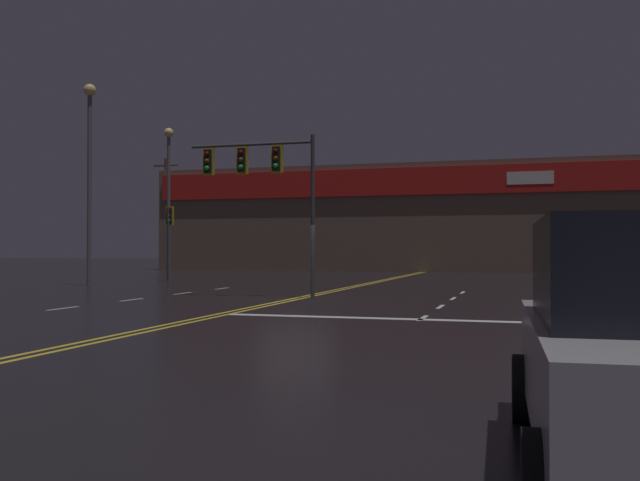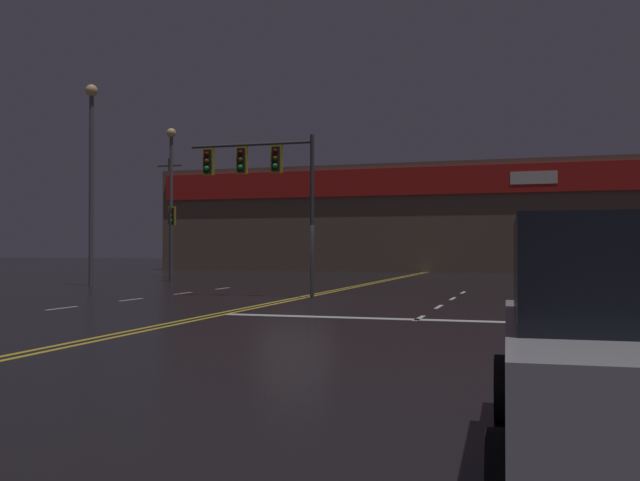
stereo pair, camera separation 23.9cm
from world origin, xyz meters
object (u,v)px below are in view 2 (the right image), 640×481
at_px(streetlight_near_right, 171,181).
at_px(parked_car, 633,346).
at_px(traffic_signal_median, 259,171).
at_px(streetlight_near_left, 91,157).
at_px(traffic_signal_corner_northwest, 171,226).

height_order(streetlight_near_right, parked_car, streetlight_near_right).
bearing_deg(traffic_signal_median, parked_car, -60.47).
xyz_separation_m(traffic_signal_median, streetlight_near_right, (-11.39, 14.55, 1.31)).
distance_m(streetlight_near_left, parked_car, 30.70).
relative_size(streetlight_near_left, streetlight_near_right, 1.04).
bearing_deg(streetlight_near_right, streetlight_near_left, -83.12).
xyz_separation_m(traffic_signal_corner_northwest, parked_car, (19.07, -27.98, -1.95)).
relative_size(traffic_signal_median, streetlight_near_left, 0.61).
distance_m(traffic_signal_median, traffic_signal_corner_northwest, 13.86).
bearing_deg(streetlight_near_left, parked_car, -48.14).
bearing_deg(parked_car, traffic_signal_median, 119.53).
xyz_separation_m(traffic_signal_median, parked_car, (9.98, -17.62, -3.46)).
xyz_separation_m(traffic_signal_corner_northwest, streetlight_near_right, (-2.30, 4.19, 2.82)).
height_order(traffic_signal_median, streetlight_near_left, streetlight_near_left).
relative_size(traffic_signal_median, parked_car, 1.29).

